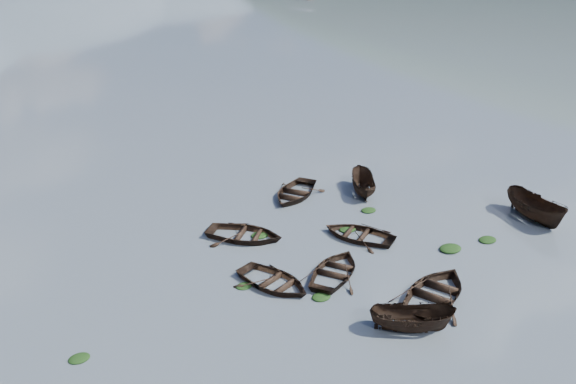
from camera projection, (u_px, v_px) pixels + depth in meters
ground_plane at (420, 319)px, 30.27m from camera, size 2400.00×2400.00×0.00m
rowboat_0 at (274, 285)px, 32.93m from camera, size 4.30×5.06×0.89m
rowboat_1 at (335, 275)px, 33.87m from camera, size 5.32×4.98×0.90m
rowboat_2 at (411, 330)px, 29.48m from camera, size 4.05×3.42×1.51m
rowboat_3 at (359, 238)px, 37.71m from camera, size 4.83×5.25×0.89m
rowboat_4 at (435, 298)px, 31.87m from camera, size 6.07×5.32×1.05m
rowboat_5 at (534, 219)px, 39.90m from camera, size 2.47×4.96×1.83m
rowboat_6 at (245, 238)px, 37.61m from camera, size 5.51×5.58×0.95m
rowboat_7 at (295, 196)px, 43.15m from camera, size 5.69×5.37×0.96m
rowboat_8 at (362, 193)px, 43.63m from camera, size 3.25×4.18×1.53m
weed_clump_0 at (321, 298)px, 31.90m from camera, size 0.99×0.81×0.22m
weed_clump_1 at (244, 287)px, 32.83m from camera, size 0.87×0.70×0.19m
weed_clump_2 at (450, 250)px, 36.36m from camera, size 1.34×1.07×0.29m
weed_clump_3 at (369, 211)px, 41.01m from camera, size 0.99×0.84×0.22m
weed_clump_4 at (487, 241)px, 37.36m from camera, size 1.12×0.89×0.23m
weed_clump_5 at (79, 359)px, 27.57m from camera, size 0.94×0.76×0.20m
weed_clump_6 at (260, 236)px, 37.89m from camera, size 1.07×0.89×0.22m
weed_clump_7 at (348, 230)px, 38.59m from camera, size 1.11×0.89×0.24m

